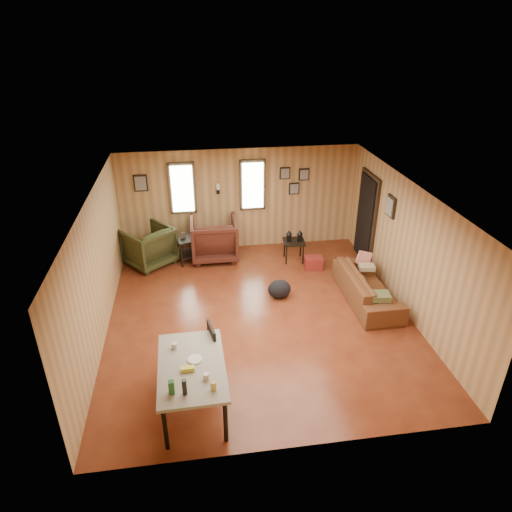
# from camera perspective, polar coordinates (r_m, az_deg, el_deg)

# --- Properties ---
(room) EXTENTS (5.54, 6.04, 2.44)m
(room) POSITION_cam_1_polar(r_m,az_deg,el_deg) (8.25, 1.29, 0.64)
(room) COLOR brown
(room) RESTS_ON ground
(sofa) EXTENTS (0.60, 2.02, 0.79)m
(sofa) POSITION_cam_1_polar(r_m,az_deg,el_deg) (9.12, 13.81, -3.20)
(sofa) COLOR brown
(sofa) RESTS_ON ground
(recliner_brown) EXTENTS (1.04, 0.98, 1.06)m
(recliner_brown) POSITION_cam_1_polar(r_m,az_deg,el_deg) (10.44, -5.26, 2.41)
(recliner_brown) COLOR #441D14
(recliner_brown) RESTS_ON ground
(recliner_green) EXTENTS (1.29, 1.29, 0.98)m
(recliner_green) POSITION_cam_1_polar(r_m,az_deg,el_deg) (10.41, -13.31, 1.42)
(recliner_green) COLOR #2F3217
(recliner_green) RESTS_ON ground
(end_table) EXTENTS (0.69, 0.66, 0.73)m
(end_table) POSITION_cam_1_polar(r_m,az_deg,el_deg) (10.40, -8.36, 1.39)
(end_table) COLOR black
(end_table) RESTS_ON ground
(side_table) EXTENTS (0.51, 0.51, 0.75)m
(side_table) POSITION_cam_1_polar(r_m,az_deg,el_deg) (10.32, 4.78, 2.02)
(side_table) COLOR black
(side_table) RESTS_ON ground
(cooler) EXTENTS (0.42, 0.32, 0.28)m
(cooler) POSITION_cam_1_polar(r_m,az_deg,el_deg) (10.18, 7.20, -0.84)
(cooler) COLOR maroon
(cooler) RESTS_ON ground
(backpack) EXTENTS (0.54, 0.48, 0.39)m
(backpack) POSITION_cam_1_polar(r_m,az_deg,el_deg) (9.03, 2.94, -4.16)
(backpack) COLOR black
(backpack) RESTS_ON ground
(sofa_pillows) EXTENTS (0.55, 1.57, 0.32)m
(sofa_pillows) POSITION_cam_1_polar(r_m,az_deg,el_deg) (9.07, 14.30, -2.72)
(sofa_pillows) COLOR #535A32
(sofa_pillows) RESTS_ON sofa
(dining_table) EXTENTS (0.93, 1.52, 0.99)m
(dining_table) POSITION_cam_1_polar(r_m,az_deg,el_deg) (6.43, -8.05, -13.91)
(dining_table) COLOR gray
(dining_table) RESTS_ON ground
(dining_chair) EXTENTS (0.48, 0.48, 0.91)m
(dining_chair) POSITION_cam_1_polar(r_m,az_deg,el_deg) (7.04, -6.34, -11.52)
(dining_chair) COLOR #2F3217
(dining_chair) RESTS_ON ground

